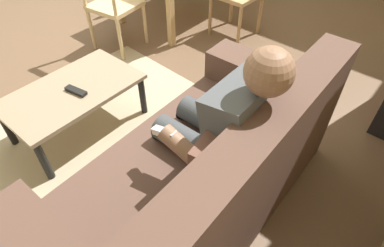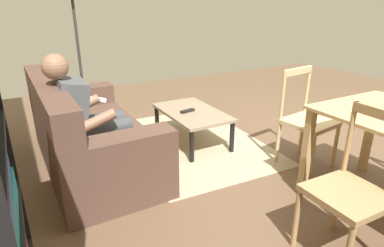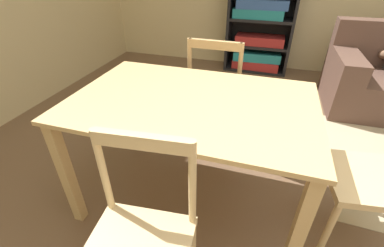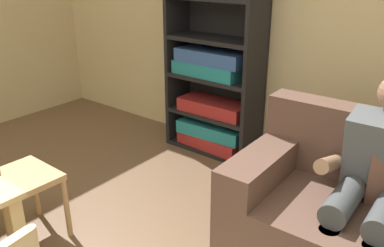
{
  "view_description": "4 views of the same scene",
  "coord_description": "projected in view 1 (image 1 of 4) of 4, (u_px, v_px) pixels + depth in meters",
  "views": [
    {
      "loc": [
        1.91,
        2.65,
        1.77
      ],
      "look_at": [
        1.06,
        1.93,
        0.69
      ],
      "focal_mm": 29.96,
      "sensor_mm": 36.0,
      "label": 1
    },
    {
      "loc": [
        -1.9,
        2.49,
        1.53
      ],
      "look_at": [
        1.1,
        0.84,
        0.22
      ],
      "focal_mm": 30.58,
      "sensor_mm": 36.0,
      "label": 2
    },
    {
      "loc": [
        -0.51,
        -1.11,
        1.44
      ],
      "look_at": [
        -0.89,
        0.13,
        0.6
      ],
      "focal_mm": 24.32,
      "sensor_mm": 36.0,
      "label": 3
    },
    {
      "loc": [
        1.29,
        -0.17,
        1.7
      ],
      "look_at": [
        0.08,
        1.38,
        0.9
      ],
      "focal_mm": 37.45,
      "sensor_mm": 36.0,
      "label": 4
    }
  ],
  "objects": [
    {
      "name": "person_lounging",
      "position": [
        222.0,
        129.0,
        1.68
      ],
      "size": [
        0.6,
        0.86,
        1.13
      ],
      "color": "#4C5156",
      "rests_on": "ground_plane"
    },
    {
      "name": "ground_plane",
      "position": [
        120.0,
        38.0,
        3.5
      ],
      "size": [
        8.1,
        8.1,
        0.0
      ],
      "primitive_type": "plane",
      "color": "brown"
    },
    {
      "name": "coffee_table",
      "position": [
        73.0,
        94.0,
        2.29
      ],
      "size": [
        0.94,
        0.56,
        0.37
      ],
      "color": "gray",
      "rests_on": "ground_plane"
    },
    {
      "name": "area_rug",
      "position": [
        83.0,
        126.0,
        2.51
      ],
      "size": [
        2.06,
        1.49,
        0.01
      ],
      "primitive_type": "cube",
      "rotation": [
        0.0,
        0.0,
        -0.04
      ],
      "color": "tan",
      "rests_on": "ground_plane"
    },
    {
      "name": "dining_chair_facing_couch",
      "position": [
        113.0,
        5.0,
        3.06
      ],
      "size": [
        0.47,
        0.47,
        0.93
      ],
      "color": "#D1B27F",
      "rests_on": "ground_plane"
    },
    {
      "name": "couch",
      "position": [
        202.0,
        178.0,
        1.77
      ],
      "size": [
        1.86,
        0.91,
        0.87
      ],
      "color": "brown",
      "rests_on": "ground_plane"
    },
    {
      "name": "tv_remote",
      "position": [
        76.0,
        91.0,
        2.22
      ],
      "size": [
        0.08,
        0.18,
        0.02
      ],
      "primitive_type": "cube",
      "rotation": [
        0.0,
        0.0,
        0.18
      ],
      "color": "black",
      "rests_on": "coffee_table"
    }
  ]
}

